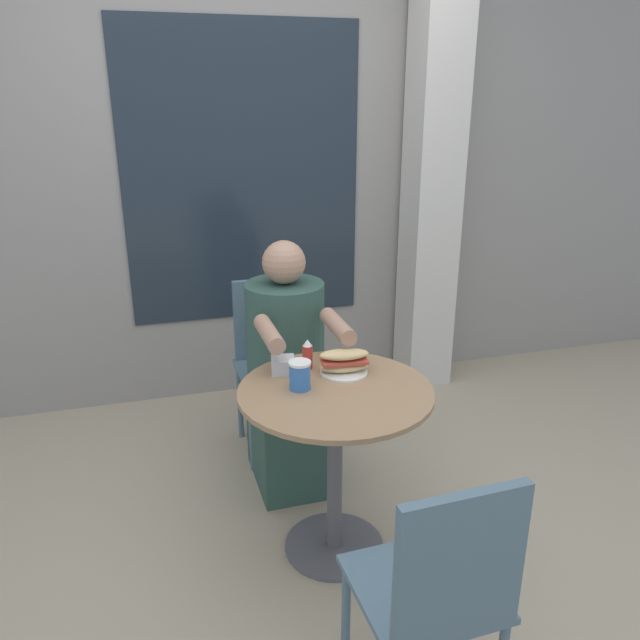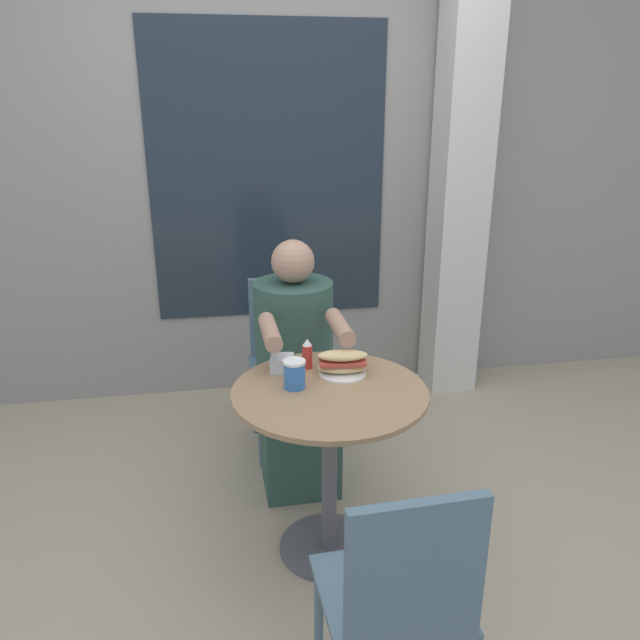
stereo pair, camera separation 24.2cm
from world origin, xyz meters
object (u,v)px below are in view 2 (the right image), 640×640
at_px(sandwich_on_plate, 343,363).
at_px(condiment_bottle, 307,354).
at_px(drink_cup, 294,374).
at_px(cafe_table, 329,435).
at_px(seated_diner, 296,381).
at_px(diner_chair, 286,347).
at_px(empty_chair_across, 402,596).

bearing_deg(sandwich_on_plate, condiment_bottle, 146.85).
bearing_deg(drink_cup, sandwich_on_plate, 23.35).
distance_m(cafe_table, drink_cup, 0.28).
relative_size(seated_diner, condiment_bottle, 9.34).
distance_m(sandwich_on_plate, drink_cup, 0.22).
distance_m(sandwich_on_plate, condiment_bottle, 0.15).
height_order(cafe_table, sandwich_on_plate, sandwich_on_plate).
xyz_separation_m(diner_chair, seated_diner, (0.00, -0.35, -0.03)).
bearing_deg(diner_chair, condiment_bottle, 89.45).
distance_m(cafe_table, empty_chair_across, 0.82).
distance_m(diner_chair, seated_diner, 0.35).
height_order(drink_cup, condiment_bottle, condiment_bottle).
distance_m(diner_chair, drink_cup, 0.90).
bearing_deg(drink_cup, seated_diner, 81.97).
relative_size(cafe_table, empty_chair_across, 0.84).
height_order(sandwich_on_plate, drink_cup, drink_cup).
bearing_deg(cafe_table, diner_chair, 93.44).
distance_m(cafe_table, diner_chair, 0.91).
bearing_deg(drink_cup, diner_chair, 85.33).
xyz_separation_m(diner_chair, empty_chair_across, (0.09, -1.72, 0.00)).
xyz_separation_m(cafe_table, empty_chair_across, (0.03, -0.82, -0.01)).
bearing_deg(condiment_bottle, empty_chair_across, -85.24).
bearing_deg(cafe_table, sandwich_on_plate, 59.75).
height_order(seated_diner, sandwich_on_plate, seated_diner).
bearing_deg(sandwich_on_plate, seated_diner, 106.61).
height_order(empty_chair_across, condiment_bottle, empty_chair_across).
xyz_separation_m(empty_chair_across, condiment_bottle, (-0.09, 1.03, 0.25)).
height_order(seated_diner, drink_cup, seated_diner).
bearing_deg(cafe_table, seated_diner, 95.40).
bearing_deg(cafe_table, condiment_bottle, 103.54).
xyz_separation_m(seated_diner, empty_chair_across, (0.09, -1.37, 0.03)).
relative_size(diner_chair, condiment_bottle, 7.06).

